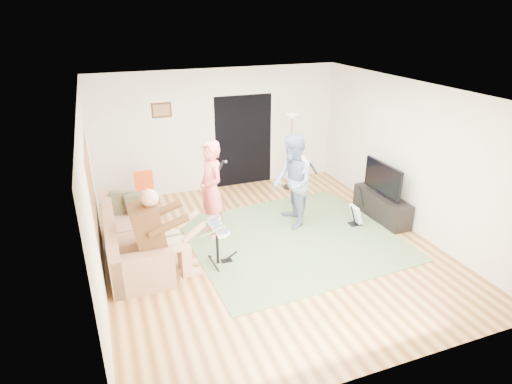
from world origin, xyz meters
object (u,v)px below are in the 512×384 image
at_px(torchiere_lamp, 291,138).
at_px(television, 383,178).
at_px(singer, 211,190).
at_px(guitarist, 293,182).
at_px(drum_kit, 217,247).
at_px(tv_cabinet, 381,206).
at_px(guitar_spare, 356,214).
at_px(dining_chair, 146,201).
at_px(sofa, 130,243).

xyz_separation_m(torchiere_lamp, television, (0.98, -2.06, -0.33)).
height_order(singer, guitarist, same).
bearing_deg(drum_kit, tv_cabinet, 7.88).
bearing_deg(guitar_spare, guitarist, 158.69).
xyz_separation_m(torchiere_lamp, dining_chair, (-3.31, -0.33, -0.86)).
relative_size(sofa, torchiere_lamp, 1.27).
relative_size(sofa, guitar_spare, 2.67).
bearing_deg(drum_kit, singer, 78.97).
xyz_separation_m(singer, torchiere_lamp, (2.27, 1.54, 0.29)).
bearing_deg(television, guitarist, 168.60).
distance_m(sofa, television, 4.78).
distance_m(torchiere_lamp, dining_chair, 3.44).
xyz_separation_m(drum_kit, tv_cabinet, (3.50, 0.48, -0.07)).
xyz_separation_m(guitarist, torchiere_lamp, (0.76, 1.71, 0.30)).
height_order(guitarist, television, guitarist).
distance_m(dining_chair, tv_cabinet, 4.68).
distance_m(drum_kit, guitarist, 1.98).
relative_size(torchiere_lamp, television, 1.62).
distance_m(drum_kit, singer, 1.18).
xyz_separation_m(guitar_spare, tv_cabinet, (0.65, 0.09, 0.01)).
relative_size(guitar_spare, tv_cabinet, 0.59).
height_order(singer, television, singer).
bearing_deg(guitar_spare, singer, 166.83).
bearing_deg(television, torchiere_lamp, 115.49).
height_order(tv_cabinet, television, television).
bearing_deg(dining_chair, sofa, -100.58).
bearing_deg(sofa, tv_cabinet, -1.98).
distance_m(guitarist, television, 1.78).
bearing_deg(guitarist, television, 86.52).
distance_m(guitar_spare, tv_cabinet, 0.66).
bearing_deg(drum_kit, guitar_spare, 7.79).
xyz_separation_m(sofa, dining_chair, (0.45, 1.57, 0.03)).
relative_size(guitarist, guitar_spare, 2.16).
xyz_separation_m(drum_kit, television, (3.45, 0.48, 0.53)).
bearing_deg(television, guitar_spare, -171.03).
bearing_deg(tv_cabinet, guitarist, 168.91).
relative_size(singer, tv_cabinet, 1.27).
relative_size(singer, guitar_spare, 2.16).
distance_m(singer, torchiere_lamp, 2.76).
bearing_deg(torchiere_lamp, tv_cabinet, -63.39).
bearing_deg(television, singer, 170.81).
xyz_separation_m(guitarist, dining_chair, (-2.55, 1.38, -0.57)).
distance_m(singer, dining_chair, 1.69).
height_order(guitar_spare, television, television).
bearing_deg(guitarist, dining_chair, -110.49).
bearing_deg(sofa, singer, 13.56).
distance_m(drum_kit, television, 3.52).
bearing_deg(dining_chair, television, -16.48).
xyz_separation_m(drum_kit, guitarist, (1.71, 0.84, 0.57)).
height_order(sofa, guitar_spare, sofa).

